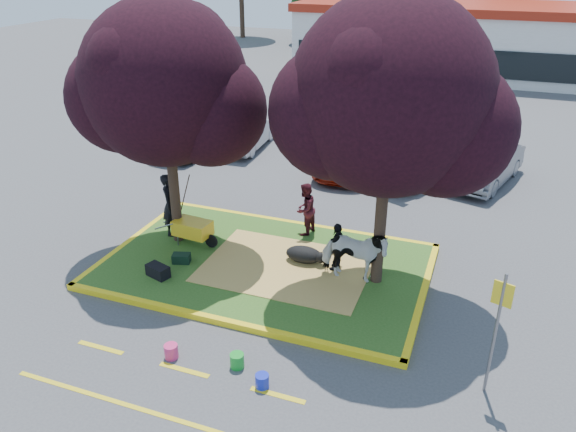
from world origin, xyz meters
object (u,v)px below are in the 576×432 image
(wheelbarrow, at_px, (193,228))
(car_black, at_px, (191,132))
(bucket_pink, at_px, (171,351))
(calf, at_px, (304,254))
(car_silver, at_px, (247,132))
(sign_post, at_px, (497,321))
(bucket_green, at_px, (237,361))
(cow, at_px, (354,255))
(handler, at_px, (170,204))
(bucket_blue, at_px, (262,381))

(wheelbarrow, bearing_deg, car_black, 124.94)
(wheelbarrow, relative_size, bucket_pink, 6.01)
(bucket_pink, distance_m, car_black, 13.22)
(wheelbarrow, bearing_deg, bucket_pink, -61.42)
(calf, relative_size, wheelbarrow, 0.53)
(car_silver, bearing_deg, sign_post, 127.45)
(sign_post, bearing_deg, bucket_pink, -150.25)
(calf, relative_size, bucket_green, 3.18)
(calf, bearing_deg, sign_post, -17.44)
(cow, bearing_deg, calf, 71.22)
(bucket_pink, height_order, car_black, car_black)
(calf, bearing_deg, car_silver, 138.88)
(handler, distance_m, bucket_pink, 5.42)
(cow, relative_size, handler, 0.92)
(bucket_blue, relative_size, car_silver, 0.07)
(calf, distance_m, bucket_green, 4.18)
(bucket_green, relative_size, car_black, 0.07)
(calf, height_order, handler, handler)
(handler, distance_m, bucket_green, 6.08)
(sign_post, relative_size, bucket_pink, 8.43)
(bucket_blue, xyz_separation_m, car_black, (-8.14, 11.88, 0.62))
(handler, height_order, car_silver, handler)
(bucket_pink, distance_m, car_silver, 13.47)
(calf, height_order, wheelbarrow, wheelbarrow)
(cow, distance_m, wheelbarrow, 4.63)
(calf, bearing_deg, bucket_pink, -90.95)
(handler, relative_size, bucket_blue, 6.37)
(car_black, bearing_deg, car_silver, 26.61)
(bucket_green, bearing_deg, bucket_blue, -27.09)
(calf, relative_size, sign_post, 0.38)
(handler, relative_size, wheelbarrow, 0.99)
(cow, height_order, bucket_green, cow)
(bucket_green, height_order, car_black, car_black)
(handler, xyz_separation_m, bucket_green, (4.09, -4.40, -0.91))
(bucket_blue, bearing_deg, calf, 98.93)
(car_silver, bearing_deg, bucket_green, 109.60)
(cow, xyz_separation_m, bucket_pink, (-2.79, -3.96, -0.70))
(sign_post, bearing_deg, car_black, 157.30)
(bucket_pink, xyz_separation_m, car_black, (-6.07, 11.73, 0.61))
(sign_post, xyz_separation_m, bucket_blue, (-3.99, -1.39, -1.46))
(sign_post, bearing_deg, handler, 177.15)
(bucket_pink, bearing_deg, calf, 72.75)
(bucket_blue, xyz_separation_m, car_silver, (-6.11, 12.98, 0.51))
(cow, xyz_separation_m, handler, (-5.49, 0.65, 0.20))
(handler, height_order, bucket_green, handler)
(sign_post, distance_m, car_black, 16.06)
(cow, xyz_separation_m, bucket_green, (-1.40, -3.75, -0.70))
(handler, height_order, wheelbarrow, handler)
(wheelbarrow, xyz_separation_m, car_black, (-4.24, 7.48, 0.13))
(calf, height_order, sign_post, sign_post)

